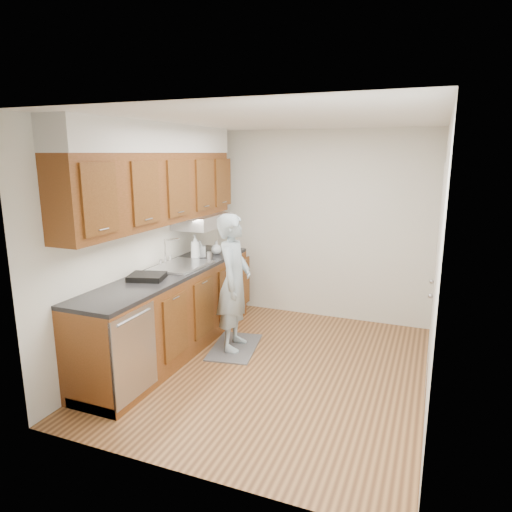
{
  "coord_description": "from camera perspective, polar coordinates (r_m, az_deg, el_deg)",
  "views": [
    {
      "loc": [
        1.46,
        -4.15,
        2.2
      ],
      "look_at": [
        -0.3,
        0.25,
        1.13
      ],
      "focal_mm": 32.0,
      "sensor_mm": 36.0,
      "label": 1
    }
  ],
  "objects": [
    {
      "name": "floor",
      "position": [
        4.92,
        2.21,
        -13.82
      ],
      "size": [
        3.5,
        3.5,
        0.0
      ],
      "primitive_type": "plane",
      "color": "#A4703E",
      "rests_on": "ground"
    },
    {
      "name": "ceiling",
      "position": [
        4.41,
        2.5,
        16.67
      ],
      "size": [
        3.5,
        3.5,
        0.0
      ],
      "primitive_type": "plane",
      "rotation": [
        3.14,
        0.0,
        0.0
      ],
      "color": "white",
      "rests_on": "wall_left"
    },
    {
      "name": "wall_left",
      "position": [
        5.18,
        -13.5,
        1.86
      ],
      "size": [
        0.02,
        3.5,
        2.5
      ],
      "primitive_type": "cube",
      "color": "silver",
      "rests_on": "floor"
    },
    {
      "name": "wall_right",
      "position": [
        4.26,
        21.76,
        -1.05
      ],
      "size": [
        0.02,
        3.5,
        2.5
      ],
      "primitive_type": "cube",
      "color": "silver",
      "rests_on": "floor"
    },
    {
      "name": "wall_back",
      "position": [
        6.15,
        7.8,
        3.77
      ],
      "size": [
        3.0,
        0.02,
        2.5
      ],
      "primitive_type": "cube",
      "color": "silver",
      "rests_on": "floor"
    },
    {
      "name": "counter",
      "position": [
        5.21,
        -10.36,
        -6.6
      ],
      "size": [
        0.64,
        2.8,
        1.3
      ],
      "color": "brown",
      "rests_on": "floor"
    },
    {
      "name": "upper_cabinets",
      "position": [
        5.04,
        -12.03,
        9.65
      ],
      "size": [
        0.47,
        2.8,
        1.21
      ],
      "color": "brown",
      "rests_on": "wall_left"
    },
    {
      "name": "closet_door",
      "position": [
        4.6,
        21.41,
        -2.92
      ],
      "size": [
        0.02,
        1.22,
        2.05
      ],
      "primitive_type": "cube",
      "color": "white",
      "rests_on": "wall_right"
    },
    {
      "name": "floor_mat",
      "position": [
        5.37,
        -2.68,
        -11.3
      ],
      "size": [
        0.62,
        0.9,
        0.02
      ],
      "primitive_type": "cube",
      "rotation": [
        0.0,
        0.0,
        0.17
      ],
      "color": "slate",
      "rests_on": "floor"
    },
    {
      "name": "person",
      "position": [
        5.08,
        -2.78,
        -2.19
      ],
      "size": [
        0.5,
        0.67,
        1.75
      ],
      "primitive_type": "imported",
      "rotation": [
        0.0,
        0.0,
        1.72
      ],
      "color": "#9BB1BD",
      "rests_on": "floor_mat"
    },
    {
      "name": "soap_bottle_a",
      "position": [
        5.56,
        -7.59,
        1.16
      ],
      "size": [
        0.14,
        0.14,
        0.3
      ],
      "primitive_type": "imported",
      "rotation": [
        0.0,
        0.0,
        0.24
      ],
      "color": "silver",
      "rests_on": "counter"
    },
    {
      "name": "soap_bottle_b",
      "position": [
        5.67,
        -6.93,
        0.91
      ],
      "size": [
        0.13,
        0.13,
        0.21
      ],
      "primitive_type": "imported",
      "rotation": [
        0.0,
        0.0,
        -0.68
      ],
      "color": "silver",
      "rests_on": "counter"
    },
    {
      "name": "soap_bottle_c",
      "position": [
        5.82,
        -4.98,
        1.09
      ],
      "size": [
        0.19,
        0.19,
        0.17
      ],
      "primitive_type": "imported",
      "rotation": [
        0.0,
        0.0,
        0.7
      ],
      "color": "silver",
      "rests_on": "counter"
    },
    {
      "name": "steel_can",
      "position": [
        5.49,
        -5.86,
        -0.0
      ],
      "size": [
        0.06,
        0.06,
        0.1
      ],
      "primitive_type": "cylinder",
      "rotation": [
        0.0,
        0.0,
        -0.01
      ],
      "color": "#A5A5AA",
      "rests_on": "counter"
    },
    {
      "name": "dish_rack",
      "position": [
        4.78,
        -13.48,
        -2.54
      ],
      "size": [
        0.42,
        0.38,
        0.05
      ],
      "primitive_type": "cube",
      "rotation": [
        0.0,
        0.0,
        0.29
      ],
      "color": "black",
      "rests_on": "counter"
    }
  ]
}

